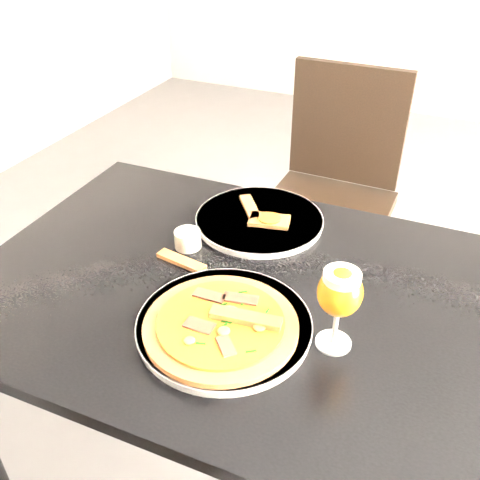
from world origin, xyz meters
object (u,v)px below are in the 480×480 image
at_px(dining_table, 253,320).
at_px(chair_far, 332,191).
at_px(beer_glass, 340,293).
at_px(pizza, 222,325).

distance_m(dining_table, chair_far, 0.91).
distance_m(dining_table, beer_glass, 0.30).
bearing_deg(chair_far, dining_table, -85.05).
xyz_separation_m(dining_table, beer_glass, (0.20, -0.09, 0.21)).
height_order(dining_table, beer_glass, beer_glass).
height_order(dining_table, pizza, pizza).
bearing_deg(dining_table, chair_far, 92.94).
height_order(dining_table, chair_far, chair_far).
distance_m(pizza, beer_glass, 0.23).
relative_size(pizza, beer_glass, 1.72).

